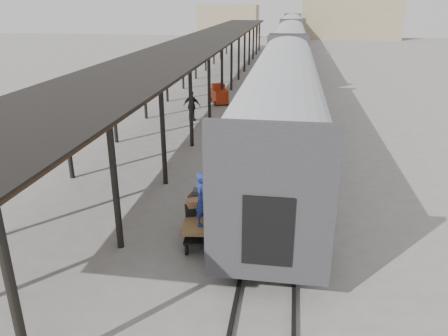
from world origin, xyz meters
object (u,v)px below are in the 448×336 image
luggage_tug (219,95)px  pedestrian (192,106)px  porter (203,199)px  baggage_cart (206,220)px

luggage_tug → pedestrian: size_ratio=0.96×
luggage_tug → porter: 19.82m
luggage_tug → baggage_cart: bearing=-106.0°
luggage_tug → pedestrian: pedestrian is taller
baggage_cart → porter: bearing=-91.4°
baggage_cart → luggage_tug: size_ratio=1.40×
baggage_cart → pedestrian: size_ratio=1.35×
porter → luggage_tug: bearing=26.9°
luggage_tug → pedestrian: bearing=-124.5°
porter → pedestrian: porter is taller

